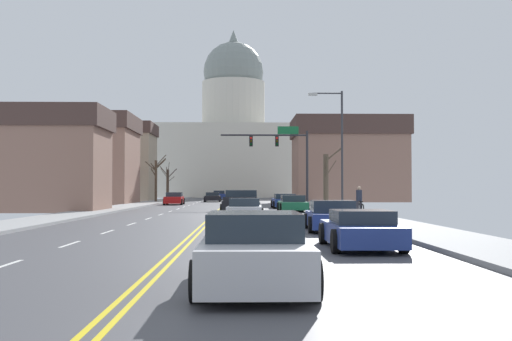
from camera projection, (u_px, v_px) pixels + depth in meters
name	position (u px, v px, depth m)	size (l,w,h in m)	color
ground	(214.00, 215.00, 37.68)	(20.00, 180.00, 0.20)	#47474C
signal_gantry	(283.00, 149.00, 55.30)	(7.91, 0.41, 7.14)	#28282D
street_lamp_right	(338.00, 140.00, 39.58)	(2.24, 0.24, 7.85)	#333338
capitol_building	(233.00, 146.00, 117.50)	(34.17, 22.22, 32.17)	beige
sedan_near_00	(284.00, 201.00, 52.05)	(2.16, 4.72, 1.22)	navy
sedan_near_01	(293.00, 204.00, 44.68)	(2.12, 4.64, 1.19)	#1E7247
pickup_truck_near_02	(241.00, 204.00, 37.29)	(2.44, 5.39, 1.58)	black
sedan_near_03	(245.00, 210.00, 31.54)	(2.04, 4.50, 1.19)	silver
sedan_near_04	(332.00, 217.00, 24.57)	(2.20, 4.50, 1.22)	navy
sedan_near_05	(360.00, 230.00, 17.43)	(2.04, 4.46, 1.10)	navy
sedan_near_06	(254.00, 252.00, 10.65)	(1.99, 4.62, 1.30)	silver
sedan_oncoming_00	(174.00, 199.00, 62.65)	(2.00, 4.56, 1.26)	#B71414
sedan_oncoming_01	(213.00, 197.00, 75.84)	(2.10, 4.36, 1.16)	black
sedan_oncoming_02	(219.00, 195.00, 88.97)	(2.14, 4.29, 1.32)	navy
flank_building_00	(111.00, 162.00, 78.98)	(11.26, 7.63, 10.01)	tan
flank_building_01	(10.00, 159.00, 44.64)	(14.04, 6.39, 7.57)	#8C6656
flank_building_02	(77.00, 159.00, 64.41)	(12.27, 9.52, 9.33)	#8C6656
flank_building_03	(348.00, 159.00, 77.46)	(13.98, 10.21, 10.49)	#8C6656
bare_tree_00	(297.00, 181.00, 79.35)	(1.56, 1.69, 4.38)	#423328
bare_tree_01	(156.00, 178.00, 71.74)	(2.37, 1.53, 5.48)	#4C3D2D
bare_tree_02	(326.00, 179.00, 45.56)	(1.30, 1.72, 4.56)	brown
bare_tree_03	(168.00, 183.00, 87.85)	(2.52, 2.06, 5.22)	#423328
pedestrian_00	(359.00, 199.00, 35.01)	(0.35, 0.34, 1.68)	#33333D
bicycle_parked	(361.00, 209.00, 34.97)	(0.12, 1.77, 0.85)	black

